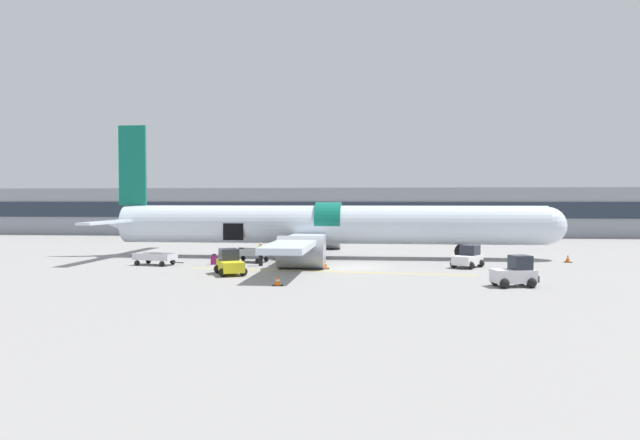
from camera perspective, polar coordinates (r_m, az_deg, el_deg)
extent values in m
plane|color=gray|center=(41.31, 3.68, -4.73)|extent=(500.00, 500.00, 0.00)
cube|color=yellow|center=(38.73, 0.67, -5.17)|extent=(19.63, 2.25, 0.01)
cube|color=gray|center=(81.13, 4.83, 0.86)|extent=(109.26, 12.37, 6.47)
cube|color=#232D3D|center=(74.89, 4.73, 1.01)|extent=(107.08, 0.16, 2.07)
cylinder|color=silver|center=(47.92, 0.88, -0.46)|extent=(35.50, 3.20, 3.20)
sphere|color=silver|center=(49.60, 21.76, -0.52)|extent=(3.04, 3.04, 3.04)
cone|color=silver|center=(52.56, -18.78, -0.35)|extent=(3.68, 2.95, 2.95)
cylinder|color=#0F6B56|center=(47.88, 0.88, -0.12)|extent=(2.13, 3.21, 3.21)
cube|color=#0F6B56|center=(52.36, -18.24, 5.19)|extent=(2.40, 0.28, 6.94)
cube|color=silver|center=(48.35, -20.21, -0.19)|extent=(1.12, 8.68, 0.20)
cube|color=silver|center=(56.26, -16.30, 0.15)|extent=(1.12, 8.68, 0.20)
cube|color=silver|center=(39.97, -2.20, -2.22)|extent=(2.68, 15.50, 0.40)
cube|color=silver|center=(56.28, 0.19, -1.00)|extent=(2.68, 15.50, 0.40)
cylinder|color=gray|center=(40.12, -1.89, -3.23)|extent=(3.30, 2.30, 2.30)
cylinder|color=gray|center=(56.19, 0.38, -1.73)|extent=(3.30, 2.30, 2.30)
cube|color=black|center=(47.73, -8.67, -1.17)|extent=(1.70, 0.12, 1.40)
cylinder|color=#56565B|center=(48.29, 14.01, -2.26)|extent=(0.22, 0.22, 1.35)
sphere|color=black|center=(48.35, 14.00, -3.06)|extent=(1.24, 1.24, 1.24)
cylinder|color=#56565B|center=(46.19, -3.77, -2.40)|extent=(0.22, 0.22, 1.35)
sphere|color=black|center=(46.25, -3.77, -3.23)|extent=(1.24, 1.24, 1.24)
cylinder|color=#56565B|center=(50.72, -2.89, -2.00)|extent=(0.22, 0.22, 1.35)
sphere|color=black|center=(50.77, -2.89, -2.77)|extent=(1.24, 1.24, 1.24)
cube|color=silver|center=(33.73, 18.76, -5.32)|extent=(2.52, 1.70, 0.73)
cube|color=#232833|center=(33.82, 19.39, -4.02)|extent=(1.24, 1.24, 0.79)
cube|color=black|center=(34.28, 20.58, -5.47)|extent=(0.36, 1.09, 0.36)
sphere|color=black|center=(33.60, 20.40, -5.92)|extent=(0.56, 0.56, 0.56)
sphere|color=black|center=(34.62, 19.52, -5.68)|extent=(0.56, 0.56, 0.56)
sphere|color=black|center=(32.92, 17.95, -6.05)|extent=(0.56, 0.56, 0.56)
sphere|color=black|center=(33.96, 17.13, -5.80)|extent=(0.56, 0.56, 0.56)
cube|color=white|center=(42.24, 14.52, -3.88)|extent=(2.47, 2.82, 0.64)
cube|color=#232833|center=(42.58, 14.77, -2.92)|extent=(1.56, 1.56, 0.72)
cube|color=black|center=(43.44, 15.23, -3.89)|extent=(1.07, 0.75, 0.32)
sphere|color=black|center=(42.80, 15.76, -4.19)|extent=(0.56, 0.56, 0.56)
sphere|color=black|center=(43.30, 14.22, -4.10)|extent=(0.56, 0.56, 0.56)
sphere|color=black|center=(41.25, 14.82, -4.41)|extent=(0.56, 0.56, 0.56)
sphere|color=black|center=(41.77, 13.24, -4.32)|extent=(0.56, 0.56, 0.56)
cube|color=yellow|center=(37.57, -8.96, -4.54)|extent=(2.47, 3.20, 0.67)
cube|color=#232833|center=(37.99, -9.11, -3.41)|extent=(1.60, 1.67, 0.74)
cube|color=black|center=(39.05, -9.36, -4.50)|extent=(1.16, 0.63, 0.33)
sphere|color=black|center=(38.68, -8.28, -4.79)|extent=(0.56, 0.56, 0.56)
sphere|color=black|center=(38.46, -10.18, -4.84)|extent=(0.56, 0.56, 0.56)
sphere|color=black|center=(36.76, -7.69, -5.14)|extent=(0.56, 0.56, 0.56)
sphere|color=black|center=(36.53, -9.68, -5.19)|extent=(0.56, 0.56, 0.56)
cube|color=#999BA0|center=(44.85, -6.98, -3.47)|extent=(3.18, 2.21, 0.05)
cube|color=#999BA0|center=(44.22, -5.34, -3.22)|extent=(0.43, 1.55, 0.45)
cube|color=#999BA0|center=(44.16, -7.42, -3.23)|extent=(2.77, 0.72, 0.45)
cube|color=#999BA0|center=(45.51, -6.56, -3.07)|extent=(2.77, 0.72, 0.45)
cube|color=#333338|center=(44.07, -4.77, -3.88)|extent=(0.89, 0.29, 0.06)
sphere|color=black|center=(43.74, -6.26, -4.10)|extent=(0.40, 0.40, 0.40)
sphere|color=black|center=(45.16, -5.38, -3.90)|extent=(0.40, 0.40, 0.40)
sphere|color=black|center=(44.66, -8.60, -3.98)|extent=(0.40, 0.40, 0.40)
sphere|color=black|center=(46.04, -7.67, -3.80)|extent=(0.40, 0.40, 0.40)
cube|color=olive|center=(44.74, -5.93, -3.17)|extent=(0.46, 0.33, 0.42)
cube|color=#2D2D33|center=(44.93, -7.88, -3.09)|extent=(0.41, 0.28, 0.53)
cube|color=olive|center=(44.79, -6.69, -3.21)|extent=(0.50, 0.27, 0.36)
cube|color=silver|center=(44.26, -16.18, -3.79)|extent=(3.28, 2.02, 0.05)
cube|color=silver|center=(43.41, -14.55, -3.57)|extent=(0.36, 1.40, 0.43)
cube|color=silver|center=(43.68, -16.68, -3.55)|extent=(2.93, 0.69, 0.43)
cube|color=silver|center=(44.79, -15.69, -3.41)|extent=(2.93, 0.69, 0.43)
cube|color=#333338|center=(43.20, -14.01, -4.15)|extent=(0.90, 0.27, 0.06)
sphere|color=black|center=(43.10, -15.53, -4.25)|extent=(0.40, 0.40, 0.40)
sphere|color=black|center=(44.28, -14.51, -4.08)|extent=(0.40, 0.40, 0.40)
sphere|color=black|center=(44.32, -17.83, -4.10)|extent=(0.40, 0.40, 0.40)
sphere|color=black|center=(45.46, -16.78, -3.94)|extent=(0.40, 0.40, 0.40)
cube|color=black|center=(43.76, -15.82, -3.56)|extent=(0.47, 0.27, 0.39)
cube|color=black|center=(44.06, -16.39, -3.57)|extent=(0.55, 0.34, 0.34)
cube|color=#4C1E1E|center=(44.74, -16.44, -3.48)|extent=(0.52, 0.29, 0.34)
cylinder|color=black|center=(42.58, -4.09, -4.02)|extent=(0.35, 0.35, 0.75)
cylinder|color=orange|center=(42.51, -4.09, -3.12)|extent=(0.45, 0.45, 0.59)
sphere|color=tan|center=(42.48, -4.09, -2.58)|extent=(0.21, 0.21, 0.21)
cylinder|color=orange|center=(42.70, -3.96, -3.19)|extent=(0.14, 0.14, 0.54)
cylinder|color=orange|center=(42.33, -4.23, -3.23)|extent=(0.14, 0.14, 0.54)
cylinder|color=#1E2338|center=(45.03, -3.07, -3.61)|extent=(0.43, 0.43, 0.88)
cylinder|color=#CCE523|center=(44.97, -3.07, -2.62)|extent=(0.55, 0.55, 0.69)
sphere|color=tan|center=(44.93, -3.07, -2.03)|extent=(0.24, 0.24, 0.24)
cylinder|color=#CCE523|center=(44.90, -3.37, -2.72)|extent=(0.18, 0.18, 0.63)
cylinder|color=#CCE523|center=(45.05, -2.78, -2.71)|extent=(0.18, 0.18, 0.63)
cylinder|color=black|center=(42.22, -5.94, -4.02)|extent=(0.36, 0.36, 0.83)
cylinder|color=#CCE523|center=(42.15, -5.95, -3.02)|extent=(0.46, 0.46, 0.65)
sphere|color=tan|center=(42.11, -5.95, -2.43)|extent=(0.23, 0.23, 0.23)
cylinder|color=#CCE523|center=(42.06, -5.66, -3.13)|extent=(0.15, 0.15, 0.60)
cylinder|color=#CCE523|center=(42.25, -6.23, -3.11)|extent=(0.15, 0.15, 0.60)
cylinder|color=black|center=(42.79, -2.25, -3.93)|extent=(0.39, 0.39, 0.83)
cylinder|color=#B7E019|center=(42.72, -2.25, -2.94)|extent=(0.50, 0.50, 0.66)
sphere|color=tan|center=(42.68, -2.25, -2.35)|extent=(0.23, 0.23, 0.23)
cylinder|color=#B7E019|center=(42.50, -2.19, -3.06)|extent=(0.16, 0.16, 0.60)
cylinder|color=#B7E019|center=(42.95, -2.31, -3.01)|extent=(0.16, 0.16, 0.60)
cube|color=#721951|center=(43.54, -10.55, -3.96)|extent=(0.53, 0.42, 0.68)
cube|color=black|center=(43.50, -10.55, -3.43)|extent=(0.29, 0.17, 0.12)
cube|color=black|center=(42.93, -9.17, -4.14)|extent=(0.45, 0.23, 0.53)
cube|color=black|center=(42.90, -9.17, -3.71)|extent=(0.27, 0.07, 0.12)
cube|color=black|center=(48.40, 23.54, -3.89)|extent=(0.56, 0.56, 0.03)
cone|color=orange|center=(48.37, 23.55, -3.54)|extent=(0.42, 0.42, 0.62)
cylinder|color=white|center=(48.37, 23.55, -3.50)|extent=(0.24, 0.24, 0.07)
cube|color=black|center=(32.51, -4.26, -6.53)|extent=(0.58, 0.58, 0.03)
cone|color=orange|center=(32.47, -4.26, -6.06)|extent=(0.43, 0.43, 0.57)
cylinder|color=white|center=(32.47, -4.26, -6.01)|extent=(0.25, 0.25, 0.07)
cube|color=black|center=(40.29, 0.49, -4.87)|extent=(0.60, 0.60, 0.03)
cone|color=orange|center=(40.25, 0.49, -4.42)|extent=(0.45, 0.45, 0.67)
cylinder|color=white|center=(40.25, 0.49, -4.38)|extent=(0.26, 0.26, 0.08)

